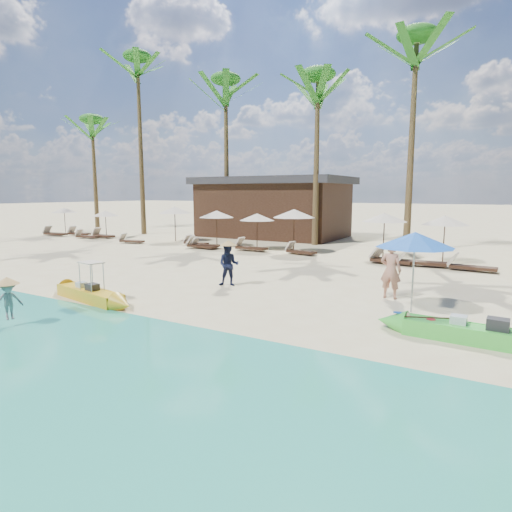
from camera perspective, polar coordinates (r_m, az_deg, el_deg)
The scene contains 36 objects.
ground at distance 12.75m, azimuth -2.68°, elevation -6.14°, with size 240.00×240.00×0.00m, color beige.
wet_sand_strip at distance 9.16m, azimuth -20.28°, elevation -12.60°, with size 240.00×4.50×0.01m, color tan.
green_canoe at distance 10.46m, azimuth 27.37°, elevation -9.22°, with size 4.79×0.77×0.61m.
yellow_canoe at distance 13.80m, azimuth -21.32°, elevation -4.76°, with size 4.58×1.08×1.19m.
tourist at distance 13.63m, azimuth 17.53°, elevation -1.84°, with size 0.63×0.42×1.74m, color tan.
vendor_green at distance 14.79m, azimuth -3.66°, elevation -1.18°, with size 0.72×0.56×1.48m, color #121732.
vendor_yellow at distance 11.90m, azimuth -30.10°, elevation -5.17°, with size 0.60×0.34×0.93m, color gray.
blue_umbrella at distance 12.08m, azimuth 20.44°, elevation 2.04°, with size 2.03×2.03×2.18m.
resort_parasol_0 at distance 37.17m, azimuth -24.21°, elevation 5.58°, with size 1.96×1.96×2.02m.
lounger_0_left at distance 35.30m, azimuth -25.32°, elevation 2.80°, with size 2.03×0.81×0.67m.
lounger_0_right at distance 34.66m, azimuth -22.63°, elevation 2.85°, with size 1.91×0.66×0.64m.
resort_parasol_1 at distance 31.96m, azimuth -19.44°, elevation 5.37°, with size 1.89×1.89×1.95m.
lounger_1_left at distance 32.37m, azimuth -21.71°, elevation 2.52°, with size 1.81×0.89×0.59m.
lounger_1_right at distance 32.43m, azimuth -19.78°, elevation 2.66°, with size 1.90×0.69×0.64m.
resort_parasol_2 at distance 28.85m, azimuth -10.79°, elevation 6.05°, with size 2.23×2.23×2.30m.
lounger_2_left at distance 28.42m, azimuth -16.41°, elevation 2.01°, with size 1.73×0.81×0.56m.
resort_parasol_3 at distance 25.61m, azimuth -5.29°, elevation 5.58°, with size 2.09×2.09×2.15m.
lounger_3_left at distance 26.46m, azimuth -8.17°, elevation 1.82°, with size 1.65×0.51×0.56m.
lounger_3_right at distance 24.77m, azimuth -7.16°, elevation 1.38°, with size 1.65×0.61×0.55m.
resort_parasol_4 at distance 24.04m, azimuth 0.14°, elevation 5.21°, with size 1.99×1.99×2.05m.
lounger_4_left at distance 24.98m, azimuth -7.33°, elevation 1.52°, with size 2.02×1.12×0.66m.
lounger_4_right at distance 23.74m, azimuth -0.91°, elevation 1.21°, with size 1.91×0.64×0.64m.
resort_parasol_5 at distance 22.90m, azimuth 5.10°, elevation 5.66°, with size 2.27×2.27×2.34m.
lounger_5_left at distance 22.45m, azimuth 5.80°, elevation 0.70°, with size 1.79×0.87×0.58m.
resort_parasol_6 at distance 21.83m, azimuth 16.77°, elevation 4.95°, with size 2.16×2.16×2.23m.
lounger_6_left at distance 20.32m, azimuth 17.61°, elevation -0.43°, with size 1.94×1.04×0.63m.
lounger_6_right at distance 20.22m, azimuth 17.24°, elevation -0.43°, with size 1.95×0.68×0.65m.
resort_parasol_7 at distance 21.32m, azimuth 23.91°, elevation 4.37°, with size 2.11×2.11×2.17m.
lounger_7_left at distance 20.06m, azimuth 21.01°, elevation -0.66°, with size 2.04×0.80×0.68m.
lounger_7_right at distance 19.71m, azimuth 26.58°, elevation -1.20°, with size 1.90×0.67×0.63m.
palm_0 at distance 40.90m, azimuth -20.96°, elevation 14.81°, with size 2.08×2.08×9.90m.
palm_1 at distance 35.27m, azimuth -15.41°, elevation 20.63°, with size 2.08×2.08×13.60m.
palm_2 at distance 31.25m, azimuth -4.04°, elevation 19.46°, with size 2.08×2.08×11.33m.
palm_3 at distance 27.15m, azimuth 8.22°, elevation 19.78°, with size 2.08×2.08×10.52m.
palm_4 at distance 25.57m, azimuth 20.47°, elevation 22.08°, with size 2.08×2.08×11.70m.
pavilion_west at distance 31.52m, azimuth 2.29°, elevation 6.60°, with size 10.80×6.60×4.30m.
Camera 1 is at (6.69, -10.37, 3.21)m, focal length 30.00 mm.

